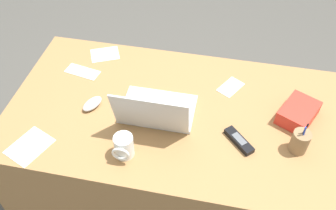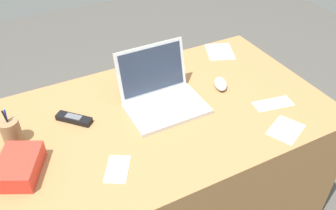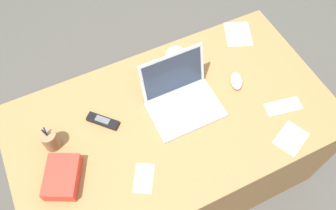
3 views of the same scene
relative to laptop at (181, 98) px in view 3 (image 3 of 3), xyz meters
name	(u,v)px [view 3 (image 3 of 3)]	position (x,y,z in m)	size (l,w,h in m)	color
ground_plane	(172,171)	(-0.07, -0.06, -0.77)	(6.00, 6.00, 0.00)	#4C4944
desk	(172,148)	(-0.07, -0.06, -0.41)	(1.57, 0.87, 0.72)	#9E7042
laptop	(181,98)	(0.00, 0.00, 0.00)	(0.34, 0.29, 0.24)	silver
computer_mouse	(236,81)	(0.31, -0.01, -0.03)	(0.06, 0.11, 0.03)	silver
coffee_mug_white	(176,58)	(0.08, 0.23, 0.01)	(0.08, 0.09, 0.11)	white
cordless_phone	(103,121)	(-0.38, 0.07, -0.04)	(0.14, 0.14, 0.03)	black
pen_holder	(50,140)	(-0.63, 0.06, 0.00)	(0.08, 0.08, 0.16)	olive
snack_bag	(62,177)	(-0.64, -0.13, -0.01)	(0.14, 0.19, 0.07)	red
paper_note_near_laptop	(238,34)	(0.50, 0.27, -0.05)	(0.14, 0.18, 0.00)	white
paper_note_left	(144,178)	(-0.32, -0.27, -0.05)	(0.08, 0.13, 0.00)	white
paper_note_right	(283,106)	(0.45, -0.23, -0.05)	(0.18, 0.07, 0.00)	white
paper_note_front	(291,138)	(0.38, -0.39, -0.05)	(0.15, 0.11, 0.00)	white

